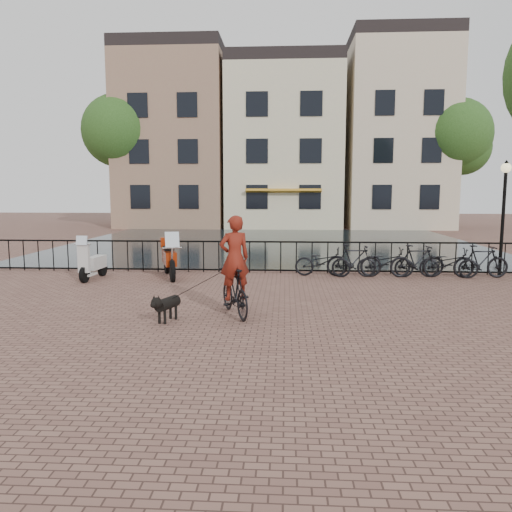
# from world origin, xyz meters

# --- Properties ---
(ground) EXTENTS (100.00, 100.00, 0.00)m
(ground) POSITION_xyz_m (0.00, 0.00, 0.00)
(ground) COLOR brown
(ground) RESTS_ON ground
(canal_water) EXTENTS (20.00, 20.00, 0.00)m
(canal_water) POSITION_xyz_m (0.00, 17.30, 0.00)
(canal_water) COLOR black
(canal_water) RESTS_ON ground
(railing) EXTENTS (20.00, 0.05, 1.02)m
(railing) POSITION_xyz_m (0.00, 8.00, 0.50)
(railing) COLOR black
(railing) RESTS_ON ground
(canal_house_left) EXTENTS (7.50, 9.00, 12.80)m
(canal_house_left) POSITION_xyz_m (-7.50, 30.00, 6.40)
(canal_house_left) COLOR #906854
(canal_house_left) RESTS_ON ground
(canal_house_mid) EXTENTS (8.00, 9.50, 11.80)m
(canal_house_mid) POSITION_xyz_m (0.50, 30.00, 5.90)
(canal_house_mid) COLOR beige
(canal_house_mid) RESTS_ON ground
(canal_house_right) EXTENTS (7.00, 9.00, 13.30)m
(canal_house_right) POSITION_xyz_m (8.50, 30.00, 6.65)
(canal_house_right) COLOR beige
(canal_house_right) RESTS_ON ground
(tree_far_left) EXTENTS (5.04, 5.04, 9.27)m
(tree_far_left) POSITION_xyz_m (-11.00, 27.00, 6.73)
(tree_far_left) COLOR black
(tree_far_left) RESTS_ON ground
(tree_far_right) EXTENTS (4.76, 4.76, 8.76)m
(tree_far_right) POSITION_xyz_m (12.00, 27.00, 6.35)
(tree_far_right) COLOR black
(tree_far_right) RESTS_ON ground
(lamp_post) EXTENTS (0.30, 0.30, 3.45)m
(lamp_post) POSITION_xyz_m (7.20, 7.60, 2.38)
(lamp_post) COLOR black
(lamp_post) RESTS_ON ground
(cyclist) EXTENTS (1.18, 1.87, 2.48)m
(cyclist) POSITION_xyz_m (-0.42, 2.42, 0.94)
(cyclist) COLOR black
(cyclist) RESTS_ON ground
(dog) EXTENTS (0.58, 0.92, 0.59)m
(dog) POSITION_xyz_m (-1.72, 1.85, 0.30)
(dog) COLOR black
(dog) RESTS_ON ground
(motorcycle) EXTENTS (1.16, 2.14, 1.49)m
(motorcycle) POSITION_xyz_m (-2.88, 6.96, 0.75)
(motorcycle) COLOR #9A290B
(motorcycle) RESTS_ON ground
(scooter) EXTENTS (0.55, 1.53, 1.39)m
(scooter) POSITION_xyz_m (-5.06, 6.50, 0.70)
(scooter) COLOR beige
(scooter) RESTS_ON ground
(parked_bike_0) EXTENTS (1.79, 0.88, 0.90)m
(parked_bike_0) POSITION_xyz_m (1.80, 7.40, 0.45)
(parked_bike_0) COLOR black
(parked_bike_0) RESTS_ON ground
(parked_bike_1) EXTENTS (1.68, 0.53, 1.00)m
(parked_bike_1) POSITION_xyz_m (2.75, 7.40, 0.50)
(parked_bike_1) COLOR black
(parked_bike_1) RESTS_ON ground
(parked_bike_2) EXTENTS (1.72, 0.60, 0.90)m
(parked_bike_2) POSITION_xyz_m (3.70, 7.40, 0.45)
(parked_bike_2) COLOR black
(parked_bike_2) RESTS_ON ground
(parked_bike_3) EXTENTS (1.70, 0.64, 1.00)m
(parked_bike_3) POSITION_xyz_m (4.65, 7.40, 0.50)
(parked_bike_3) COLOR black
(parked_bike_3) RESTS_ON ground
(parked_bike_4) EXTENTS (1.78, 0.81, 0.90)m
(parked_bike_4) POSITION_xyz_m (5.60, 7.40, 0.45)
(parked_bike_4) COLOR black
(parked_bike_4) RESTS_ON ground
(parked_bike_5) EXTENTS (1.69, 0.56, 1.00)m
(parked_bike_5) POSITION_xyz_m (6.55, 7.40, 0.50)
(parked_bike_5) COLOR black
(parked_bike_5) RESTS_ON ground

